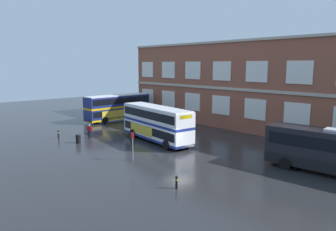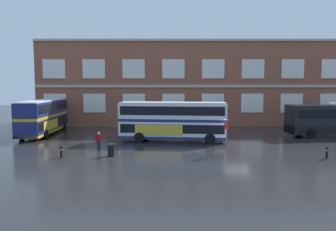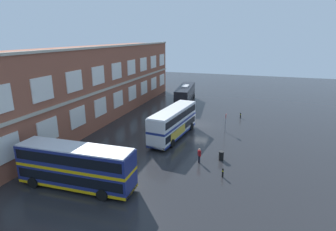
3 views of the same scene
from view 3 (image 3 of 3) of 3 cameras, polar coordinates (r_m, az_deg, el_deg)
name	(u,v)px [view 3 (image 3 of 3)]	position (r m, az deg, el deg)	size (l,w,h in m)	color
ground_plane	(188,124)	(43.41, 4.13, -1.81)	(120.00, 120.00, 0.00)	#232326
brick_terminal_building	(96,83)	(47.92, -14.83, 6.70)	(49.24, 8.19, 12.09)	brown
double_decker_near	(76,166)	(26.54, -18.75, -10.00)	(3.11, 11.07, 4.07)	navy
double_decker_middle	(173,122)	(37.20, 1.14, -1.44)	(11.21, 3.77, 4.07)	silver
touring_coach	(185,95)	(55.95, 3.62, 4.40)	(12.21, 3.93, 3.80)	black
waiting_passenger	(199,155)	(30.44, 6.58, -8.21)	(0.57, 0.47, 1.70)	black
bus_stand_flag	(226,121)	(40.27, 11.96, -1.16)	(0.44, 0.10, 2.70)	slate
station_litter_bin	(221,156)	(31.64, 11.09, -8.25)	(0.60, 0.60, 1.03)	black
safety_bollard_west	(223,173)	(28.11, 11.40, -11.65)	(0.19, 0.19, 0.95)	black
safety_bollard_east	(240,115)	(47.84, 14.95, 0.02)	(0.19, 0.19, 0.95)	black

